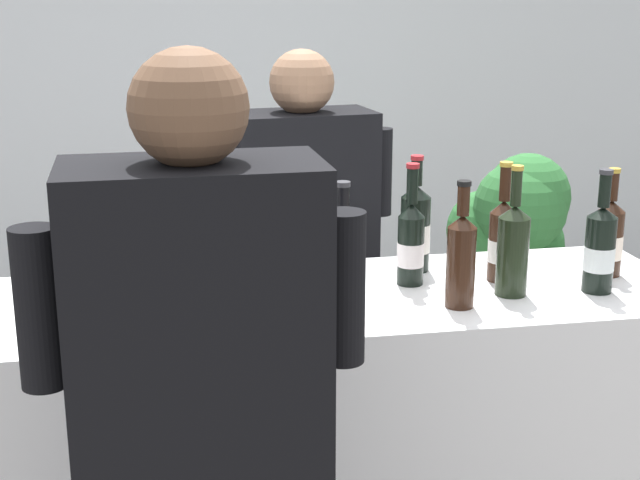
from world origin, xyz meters
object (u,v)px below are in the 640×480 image
object	(u,v)px
wine_glass	(341,246)
person_server	(303,301)
wine_bottle_0	(415,228)
wine_bottle_9	(609,238)
wine_bottle_5	(411,242)
wine_bottle_7	(461,257)
wine_bottle_4	(303,266)
wine_bottle_6	(513,248)
wine_bottle_10	(297,243)
ice_bucket	(86,263)
wine_bottle_11	(342,264)
potted_shrub	(517,261)
wine_bottle_1	(600,248)
wine_bottle_3	(502,239)
wine_bottle_8	(183,272)

from	to	relation	value
wine_glass	person_server	xyz separation A→B (m)	(0.00, 0.63, -0.37)
wine_bottle_0	wine_bottle_9	xyz separation A→B (m)	(0.52, -0.14, -0.02)
wine_bottle_5	wine_bottle_7	bearing A→B (deg)	-69.71
wine_bottle_5	wine_bottle_9	size ratio (longest dim) A/B	1.10
wine_bottle_4	wine_bottle_5	size ratio (longest dim) A/B	0.92
wine_bottle_0	wine_bottle_5	size ratio (longest dim) A/B	1.00
wine_bottle_6	wine_bottle_10	distance (m)	0.57
ice_bucket	wine_bottle_4	bearing A→B (deg)	-16.30
wine_bottle_4	wine_bottle_11	size ratio (longest dim) A/B	0.92
person_server	potted_shrub	size ratio (longest dim) A/B	1.36
wine_bottle_9	potted_shrub	distance (m)	1.05
wine_bottle_1	wine_bottle_3	bearing A→B (deg)	148.03
wine_bottle_6	potted_shrub	world-z (taller)	wine_bottle_6
wine_bottle_8	wine_bottle_11	world-z (taller)	wine_bottle_11
wine_bottle_11	person_server	world-z (taller)	person_server
wine_bottle_5	wine_bottle_8	world-z (taller)	wine_bottle_5
wine_bottle_10	wine_bottle_1	bearing A→B (deg)	-16.31
potted_shrub	wine_bottle_10	bearing A→B (deg)	-138.96
wine_bottle_8	wine_bottle_10	bearing A→B (deg)	32.87
wine_bottle_0	person_server	xyz separation A→B (m)	(-0.25, 0.45, -0.36)
wine_bottle_8	potted_shrub	size ratio (longest dim) A/B	0.25
wine_bottle_7	person_server	bearing A→B (deg)	109.63
ice_bucket	wine_bottle_7	bearing A→B (deg)	-13.00
wine_bottle_6	wine_bottle_7	distance (m)	0.17
wine_bottle_6	wine_bottle_7	xyz separation A→B (m)	(-0.16, -0.06, 0.00)
wine_bottle_3	wine_bottle_9	bearing A→B (deg)	-1.18
ice_bucket	wine_bottle_3	bearing A→B (deg)	-1.57
wine_bottle_5	potted_shrub	distance (m)	1.25
wine_bottle_0	wine_bottle_7	size ratio (longest dim) A/B	1.02
wine_bottle_7	wine_bottle_10	xyz separation A→B (m)	(-0.37, 0.27, -0.02)
wine_glass	wine_bottle_6	bearing A→B (deg)	-9.61
wine_bottle_1	ice_bucket	bearing A→B (deg)	172.85
wine_bottle_4	wine_bottle_10	world-z (taller)	wine_bottle_10
wine_bottle_5	ice_bucket	xyz separation A→B (m)	(-0.85, 0.02, -0.02)
wine_bottle_9	potted_shrub	bearing A→B (deg)	81.06
wine_glass	wine_bottle_11	bearing A→B (deg)	-99.98
wine_bottle_7	wine_bottle_8	distance (m)	0.69
wine_bottle_4	ice_bucket	size ratio (longest dim) A/B	1.51
wine_bottle_3	wine_bottle_7	world-z (taller)	wine_bottle_3
wine_bottle_9	wine_bottle_8	bearing A→B (deg)	-174.74
wine_bottle_4	wine_bottle_10	size ratio (longest dim) A/B	0.96
wine_bottle_7	wine_bottle_9	world-z (taller)	wine_bottle_7
wine_bottle_3	wine_bottle_9	world-z (taller)	wine_bottle_3
wine_bottle_4	wine_bottle_11	xyz separation A→B (m)	(0.09, -0.04, 0.01)
wine_bottle_7	wine_bottle_3	bearing A→B (deg)	45.41
wine_bottle_1	wine_bottle_7	distance (m)	0.40
wine_bottle_8	wine_bottle_9	bearing A→B (deg)	5.26
wine_bottle_0	wine_bottle_4	xyz separation A→B (m)	(-0.36, -0.26, -0.01)
wine_bottle_8	wine_bottle_10	world-z (taller)	wine_bottle_10
wine_bottle_3	person_server	world-z (taller)	person_server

